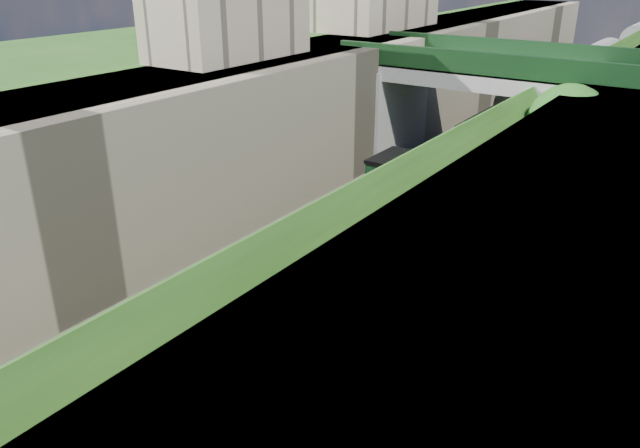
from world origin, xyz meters
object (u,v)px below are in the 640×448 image
Objects in this scene: road_bridge at (499,106)px; tender at (448,184)px; locomotive at (371,230)px; tree at (571,128)px.

road_bridge is 2.67× the size of tender.
locomotive is 7.37m from tender.
road_bridge is 1.56× the size of locomotive.
tree is (4.97, -5.03, 0.57)m from road_bridge.
tree is 1.10× the size of tender.
tree is 10.74m from locomotive.
road_bridge is at bearing 134.64° from tree.
locomotive is at bearing -90.00° from tender.
road_bridge is 7.34m from tender.
tender is at bearing -158.23° from tree.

